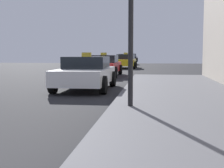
{
  "coord_description": "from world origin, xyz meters",
  "views": [
    {
      "loc": [
        3.01,
        -2.55,
        1.42
      ],
      "look_at": [
        2.35,
        2.61,
        0.9
      ],
      "focal_mm": 50.62,
      "sensor_mm": 36.0,
      "label": 1
    }
  ],
  "objects_px": {
    "car_yellow": "(126,61)",
    "car_red": "(103,65)",
    "car_white": "(86,73)",
    "car_black": "(131,58)",
    "car_silver": "(126,59)"
  },
  "relations": [
    {
      "from": "car_yellow",
      "to": "car_red",
      "type": "bearing_deg",
      "value": 86.95
    },
    {
      "from": "car_black",
      "to": "car_silver",
      "type": "bearing_deg",
      "value": 90.39
    },
    {
      "from": "car_yellow",
      "to": "car_silver",
      "type": "distance_m",
      "value": 9.51
    },
    {
      "from": "car_yellow",
      "to": "car_silver",
      "type": "xyz_separation_m",
      "value": [
        -0.78,
        9.48,
        -0.0
      ]
    },
    {
      "from": "car_white",
      "to": "car_yellow",
      "type": "xyz_separation_m",
      "value": [
        0.09,
        17.21,
        0.0
      ]
    },
    {
      "from": "car_red",
      "to": "car_silver",
      "type": "relative_size",
      "value": 1.1
    },
    {
      "from": "car_yellow",
      "to": "car_white",
      "type": "bearing_deg",
      "value": 89.71
    },
    {
      "from": "car_white",
      "to": "car_black",
      "type": "xyz_separation_m",
      "value": [
        -0.76,
        36.54,
        0.0
      ]
    },
    {
      "from": "car_red",
      "to": "car_black",
      "type": "distance_m",
      "value": 29.31
    },
    {
      "from": "car_white",
      "to": "car_red",
      "type": "xyz_separation_m",
      "value": [
        -0.44,
        7.23,
        0.0
      ]
    },
    {
      "from": "car_yellow",
      "to": "car_black",
      "type": "height_order",
      "value": "car_yellow"
    },
    {
      "from": "car_silver",
      "to": "car_black",
      "type": "distance_m",
      "value": 9.85
    },
    {
      "from": "car_silver",
      "to": "car_black",
      "type": "relative_size",
      "value": 0.91
    },
    {
      "from": "car_white",
      "to": "car_yellow",
      "type": "bearing_deg",
      "value": -90.29
    },
    {
      "from": "car_red",
      "to": "car_silver",
      "type": "height_order",
      "value": "car_red"
    }
  ]
}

